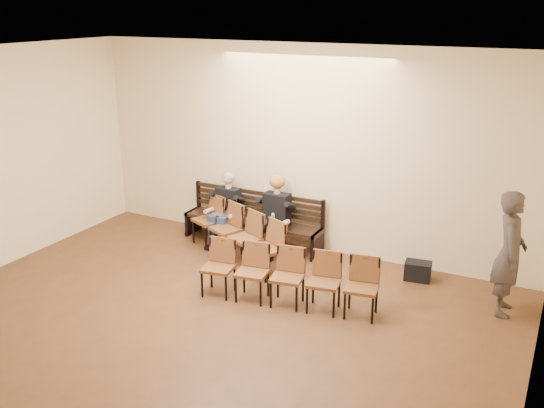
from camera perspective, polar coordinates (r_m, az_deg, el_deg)
The scene contains 11 objects.
ground at distance 7.11m, azimuth -14.99°, elevation -17.53°, with size 10.00×10.00×0.00m, color brown.
room_walls at distance 6.58m, azimuth -12.27°, elevation 4.23°, with size 8.02×10.01×3.51m.
bench at distance 10.77m, azimuth -1.88°, elevation -2.67°, with size 2.60×0.90×0.45m, color black.
seated_man at distance 10.77m, azimuth -4.37°, elevation -0.55°, with size 0.51×0.70×1.22m, color black, non-canonical shape.
seated_woman at distance 10.31m, azimuth 0.22°, elevation -1.23°, with size 0.54×0.75×1.27m, color black, non-canonical shape.
laptop at distance 10.64m, azimuth -4.57°, elevation -1.00°, with size 0.34×0.27×0.25m, color #B3B3B8.
water_bottle at distance 10.10m, azimuth 0.09°, elevation -2.15°, with size 0.06×0.06×0.21m, color silver.
bag at distance 9.72m, azimuth 13.56°, elevation -6.14°, with size 0.40×0.27×0.29m, color black.
passerby at distance 8.78m, azimuth 21.56°, elevation -3.55°, with size 0.74×0.49×2.02m, color #3C3531.
chair_row_front at distance 10.11m, azimuth -3.47°, elevation -2.83°, with size 2.14×0.48×0.88m, color brown.
chair_row_back at distance 8.60m, azimuth 1.44°, elevation -6.98°, with size 2.54×0.45×0.83m, color brown.
Camera 1 is at (4.09, -4.12, 4.11)m, focal length 40.00 mm.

